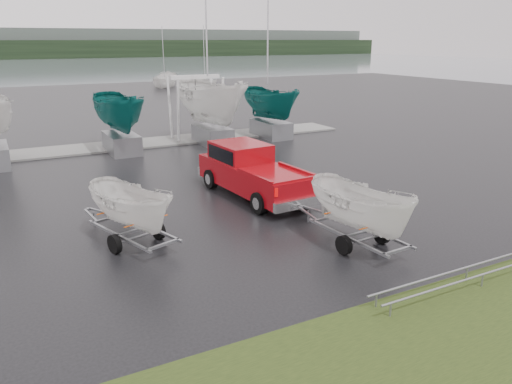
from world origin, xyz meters
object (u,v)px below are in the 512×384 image
pickup_truck (250,169)px  boat_hoist (196,98)px  trailer_parked (129,170)px  trailer_hitched (363,168)px

pickup_truck → boat_hoist: (2.52, 12.48, 1.59)m
pickup_truck → boat_hoist: 12.83m
trailer_parked → boat_hoist: trailer_parked is taller
trailer_hitched → trailer_parked: (-6.23, 3.53, -0.13)m
pickup_truck → boat_hoist: size_ratio=1.54×
trailer_parked → boat_hoist: bearing=44.5°
trailer_hitched → pickup_truck: bearing=90.0°
trailer_hitched → boat_hoist: size_ratio=1.15×
trailer_parked → pickup_truck: bearing=10.7°
trailer_hitched → trailer_parked: size_ratio=1.06×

